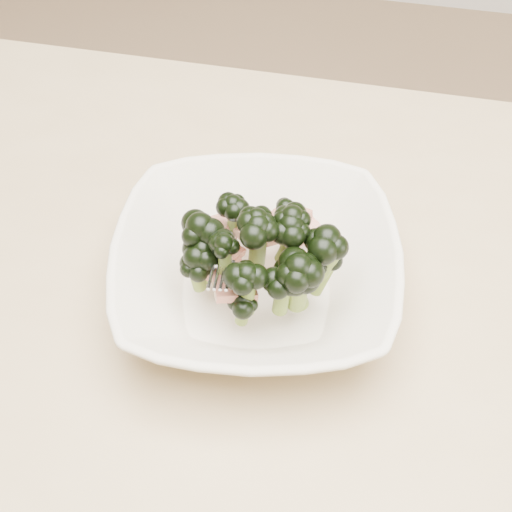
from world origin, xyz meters
TOP-DOWN VIEW (x-y plane):
  - dining_table at (0.00, 0.00)m, footprint 1.20×0.80m
  - broccoli_dish at (-0.06, 0.05)m, footprint 0.29×0.29m

SIDE VIEW (x-z plane):
  - dining_table at x=0.00m, z-range 0.28..1.03m
  - broccoli_dish at x=-0.06m, z-range 0.73..0.85m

